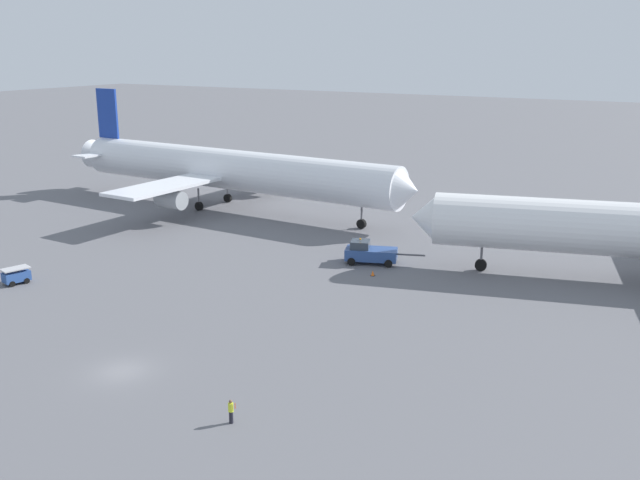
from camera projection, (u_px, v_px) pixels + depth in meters
The scene contains 6 objects.
ground_plane at pixel (122, 371), 54.64m from camera, with size 600.00×600.00×0.00m, color slate.
airliner_at_gate_left at pixel (230, 170), 106.84m from camera, with size 61.31×40.71×17.16m.
pushback_tug at pixel (370, 253), 81.28m from camera, with size 9.00×4.55×2.91m.
gse_baggage_cart_near_cluster at pixel (16, 276), 74.35m from camera, with size 2.27×3.06×1.71m.
ground_crew_marshaller_foreground at pixel (231, 411), 46.92m from camera, with size 0.48×0.36×1.69m.
traffic_cone_nose_right at pixel (373, 273), 77.01m from camera, with size 0.44×0.44×0.60m.
Camera 1 is at (38.12, -35.73, 24.28)m, focal length 39.93 mm.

